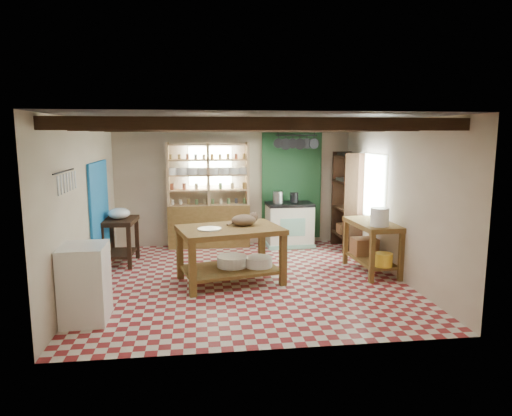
{
  "coord_description": "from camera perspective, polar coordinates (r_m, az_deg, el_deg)",
  "views": [
    {
      "loc": [
        -0.78,
        -7.18,
        2.36
      ],
      "look_at": [
        0.19,
        0.3,
        1.14
      ],
      "focal_mm": 32.0,
      "sensor_mm": 36.0,
      "label": 1
    }
  ],
  "objects": [
    {
      "name": "blue_wall_patch",
      "position": [
        8.35,
        -18.97,
        0.01
      ],
      "size": [
        0.04,
        1.4,
        1.6
      ],
      "primitive_type": "cube",
      "color": "#1769B3",
      "rests_on": "wall_left"
    },
    {
      "name": "stove",
      "position": [
        9.72,
        4.17,
        -2.07
      ],
      "size": [
        0.98,
        0.68,
        0.93
      ],
      "primitive_type": "cube",
      "rotation": [
        0.0,
        0.0,
        0.03
      ],
      "color": "white",
      "rests_on": "floor"
    },
    {
      "name": "green_wall_patch",
      "position": [
        9.93,
        4.46,
        2.75
      ],
      "size": [
        1.3,
        0.04,
        2.3
      ],
      "primitive_type": "cube",
      "color": "#1D4827",
      "rests_on": "wall_back"
    },
    {
      "name": "white_cabinet",
      "position": [
        6.25,
        -20.57,
        -8.79
      ],
      "size": [
        0.56,
        0.67,
        0.98
      ],
      "primitive_type": "cube",
      "rotation": [
        0.0,
        0.0,
        0.02
      ],
      "color": "white",
      "rests_on": "floor"
    },
    {
      "name": "kettle_left",
      "position": [
        9.56,
        2.76,
        1.35
      ],
      "size": [
        0.22,
        0.22,
        0.24
      ],
      "primitive_type": "cylinder",
      "rotation": [
        0.0,
        0.0,
        0.03
      ],
      "color": "#A0A0A7",
      "rests_on": "stove"
    },
    {
      "name": "ceiling_beams",
      "position": [
        7.23,
        -1.21,
        10.14
      ],
      "size": [
        5.0,
        3.8,
        0.15
      ],
      "primitive_type": "cube",
      "color": "black",
      "rests_on": "ceiling"
    },
    {
      "name": "tall_rack",
      "position": [
        9.59,
        11.3,
        0.86
      ],
      "size": [
        0.4,
        0.86,
        2.0
      ],
      "primitive_type": "cube",
      "color": "black",
      "rests_on": "floor"
    },
    {
      "name": "enamel_bowl",
      "position": [
        8.63,
        -16.76,
        -0.65
      ],
      "size": [
        0.42,
        0.42,
        0.2
      ],
      "primitive_type": "ellipsoid",
      "rotation": [
        0.0,
        0.0,
        -0.06
      ],
      "color": "white",
      "rests_on": "prep_table"
    },
    {
      "name": "steel_tray",
      "position": [
        7.11,
        -5.84,
        -2.62
      ],
      "size": [
        0.45,
        0.45,
        0.02
      ],
      "primitive_type": "cylinder",
      "rotation": [
        0.0,
        0.0,
        0.23
      ],
      "color": "#A0A0A7",
      "rests_on": "work_table"
    },
    {
      "name": "cat",
      "position": [
        7.36,
        -1.54,
        -1.53
      ],
      "size": [
        0.49,
        0.44,
        0.18
      ],
      "primitive_type": "ellipsoid",
      "rotation": [
        0.0,
        0.0,
        0.41
      ],
      "color": "#7D6248",
      "rests_on": "work_table"
    },
    {
      "name": "shelving_unit",
      "position": [
        9.58,
        -5.95,
        1.59
      ],
      "size": [
        1.7,
        0.34,
        2.2
      ],
      "primitive_type": "cube",
      "color": "tan",
      "rests_on": "floor"
    },
    {
      "name": "wall_front",
      "position": [
        4.86,
        2.04,
        -3.41
      ],
      "size": [
        5.0,
        0.04,
        2.6
      ],
      "primitive_type": "cube",
      "color": "beige",
      "rests_on": "floor"
    },
    {
      "name": "kettle_right",
      "position": [
        9.64,
        4.79,
        1.31
      ],
      "size": [
        0.18,
        0.18,
        0.22
      ],
      "primitive_type": "cylinder",
      "rotation": [
        0.0,
        0.0,
        0.03
      ],
      "color": "black",
      "rests_on": "stove"
    },
    {
      "name": "floor",
      "position": [
        7.6,
        -1.14,
        -8.97
      ],
      "size": [
        5.0,
        5.0,
        0.02
      ],
      "primitive_type": "cube",
      "color": "maroon",
      "rests_on": "ground"
    },
    {
      "name": "basin_small",
      "position": [
        7.45,
        0.33,
        -6.73
      ],
      "size": [
        0.54,
        0.54,
        0.16
      ],
      "primitive_type": "cylinder",
      "rotation": [
        0.0,
        0.0,
        0.23
      ],
      "color": "white",
      "rests_on": "work_table"
    },
    {
      "name": "pot_rack",
      "position": [
        9.45,
        5.06,
        8.07
      ],
      "size": [
        0.86,
        0.12,
        0.36
      ],
      "primitive_type": "cube",
      "color": "black",
      "rests_on": "ceiling"
    },
    {
      "name": "right_counter",
      "position": [
        8.12,
        14.26,
        -4.75
      ],
      "size": [
        0.69,
        1.27,
        0.88
      ],
      "primitive_type": "cube",
      "rotation": [
        0.0,
        0.0,
        0.06
      ],
      "color": "brown",
      "rests_on": "floor"
    },
    {
      "name": "yellow_tub",
      "position": [
        7.76,
        15.64,
        -6.24
      ],
      "size": [
        0.31,
        0.31,
        0.21
      ],
      "primitive_type": "cylinder",
      "rotation": [
        0.0,
        0.0,
        0.06
      ],
      "color": "yellow",
      "rests_on": "right_counter"
    },
    {
      "name": "window_back",
      "position": [
        9.69,
        -5.74,
        5.24
      ],
      "size": [
        0.9,
        0.02,
        0.8
      ],
      "primitive_type": "cube",
      "color": "silver",
      "rests_on": "wall_back"
    },
    {
      "name": "window_right",
      "position": [
        8.86,
        14.26,
        2.69
      ],
      "size": [
        0.02,
        1.3,
        1.2
      ],
      "primitive_type": "cube",
      "color": "silver",
      "rests_on": "wall_right"
    },
    {
      "name": "prep_table",
      "position": [
        8.73,
        -16.6,
        -4.02
      ],
      "size": [
        0.62,
        0.87,
        0.84
      ],
      "primitive_type": "cube",
      "rotation": [
        0.0,
        0.0,
        -0.06
      ],
      "color": "black",
      "rests_on": "floor"
    },
    {
      "name": "work_table",
      "position": [
        7.36,
        -3.24,
        -5.86
      ],
      "size": [
        1.79,
        1.4,
        0.9
      ],
      "primitive_type": "cube",
      "rotation": [
        0.0,
        0.0,
        0.23
      ],
      "color": "brown",
      "rests_on": "floor"
    },
    {
      "name": "basin_large",
      "position": [
        7.46,
        -2.98,
        -6.67
      ],
      "size": [
        0.6,
        0.6,
        0.17
      ],
      "primitive_type": "cylinder",
      "rotation": [
        0.0,
        0.0,
        0.23
      ],
      "color": "white",
      "rests_on": "work_table"
    },
    {
      "name": "white_bucket",
      "position": [
        7.67,
        15.19,
        -1.09
      ],
      "size": [
        0.32,
        0.32,
        0.3
      ],
      "primitive_type": "cylinder",
      "rotation": [
        0.0,
        0.0,
        0.06
      ],
      "color": "white",
      "rests_on": "right_counter"
    },
    {
      "name": "wall_right",
      "position": [
        7.97,
        17.0,
        1.14
      ],
      "size": [
        0.04,
        5.0,
        2.6
      ],
      "primitive_type": "cube",
      "color": "beige",
      "rests_on": "floor"
    },
    {
      "name": "wicker_basket",
      "position": [
        8.4,
        13.39,
        -4.67
      ],
      "size": [
        0.44,
        0.36,
        0.3
      ],
      "primitive_type": "cube",
      "rotation": [
        0.0,
        0.0,
        0.06
      ],
      "color": "brown",
      "rests_on": "right_counter"
    },
    {
      "name": "utensil_rail",
      "position": [
        6.23,
        -22.82,
        3.13
      ],
      "size": [
        0.06,
        0.9,
        0.28
      ],
      "primitive_type": "cube",
      "color": "black",
      "rests_on": "wall_left"
    },
    {
      "name": "wall_left",
      "position": [
        7.46,
        -20.63,
        0.43
      ],
      "size": [
        0.04,
        5.0,
        2.6
      ],
      "primitive_type": "cube",
      "color": "beige",
      "rests_on": "floor"
    },
    {
      "name": "wall_back",
      "position": [
        9.77,
        -2.77,
        2.96
      ],
      "size": [
        5.0,
        0.04,
        2.6
      ],
      "primitive_type": "cube",
      "color": "beige",
      "rests_on": "floor"
    },
    {
      "name": "ceiling",
      "position": [
        7.23,
        -1.21,
        11.09
      ],
      "size": [
        5.0,
        5.0,
        0.02
      ],
      "primitive_type": "cube",
      "color": "#4D4C52",
      "rests_on": "wall_back"
    }
  ]
}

